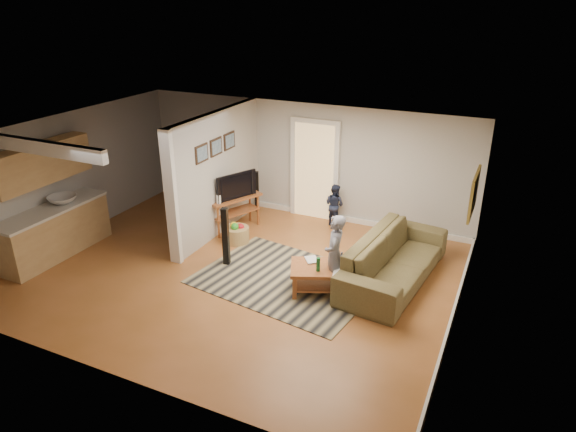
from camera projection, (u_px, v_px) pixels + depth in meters
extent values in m
plane|color=brown|center=(236.00, 272.00, 9.15)|extent=(7.50, 7.50, 0.00)
cube|color=#B2AFAB|center=(303.00, 160.00, 11.16)|extent=(7.50, 0.04, 2.50)
cube|color=#B2AFAB|center=(68.00, 177.00, 10.10)|extent=(0.04, 6.00, 2.50)
cube|color=#B2AFAB|center=(464.00, 250.00, 7.21)|extent=(0.04, 6.00, 2.50)
cube|color=white|center=(230.00, 135.00, 8.16)|extent=(7.50, 6.00, 0.04)
cube|color=#B2AFAB|center=(218.00, 173.00, 10.33)|extent=(0.15, 3.10, 2.50)
cube|color=white|center=(171.00, 199.00, 9.03)|extent=(0.22, 0.10, 2.50)
cube|color=white|center=(302.00, 211.00, 11.60)|extent=(7.50, 0.04, 0.12)
cube|color=white|center=(451.00, 321.00, 7.69)|extent=(0.04, 6.00, 0.12)
cube|color=#D8B272|center=(315.00, 172.00, 11.07)|extent=(0.90, 0.06, 2.10)
cube|color=#A37B4B|center=(55.00, 233.00, 9.62)|extent=(0.60, 2.20, 0.90)
cube|color=beige|center=(50.00, 210.00, 9.44)|extent=(0.64, 2.24, 0.05)
cube|color=#A37B4B|center=(41.00, 164.00, 9.10)|extent=(0.35, 2.00, 0.70)
imported|color=silver|center=(63.00, 203.00, 9.68)|extent=(0.54, 0.54, 0.19)
cube|color=black|center=(202.00, 153.00, 9.51)|extent=(0.03, 0.40, 0.34)
cube|color=black|center=(216.00, 147.00, 9.93)|extent=(0.03, 0.40, 0.34)
cube|color=black|center=(229.00, 141.00, 10.35)|extent=(0.03, 0.40, 0.34)
cube|color=olive|center=(474.00, 194.00, 7.86)|extent=(0.04, 0.90, 0.68)
cube|color=black|center=(287.00, 279.00, 8.91)|extent=(3.25, 2.58, 0.01)
imported|color=#443E22|center=(392.00, 279.00, 8.92)|extent=(1.38, 2.84, 0.80)
cube|color=brown|center=(327.00, 268.00, 8.41)|extent=(1.35, 1.08, 0.06)
cube|color=silver|center=(327.00, 268.00, 8.41)|extent=(0.84, 0.66, 0.02)
cube|color=brown|center=(326.00, 283.00, 8.52)|extent=(1.22, 0.96, 0.03)
cube|color=brown|center=(295.00, 288.00, 8.26)|extent=(0.09, 0.09, 0.43)
cube|color=brown|center=(359.00, 289.00, 8.22)|extent=(0.09, 0.09, 0.43)
cube|color=brown|center=(296.00, 271.00, 8.77)|extent=(0.09, 0.09, 0.43)
cube|color=brown|center=(357.00, 272.00, 8.73)|extent=(0.09, 0.09, 0.43)
imported|color=navy|center=(341.00, 263.00, 8.50)|extent=(0.26, 0.26, 0.21)
cylinder|color=#145828|center=(318.00, 264.00, 8.22)|extent=(0.06, 0.06, 0.24)
imported|color=#998C4C|center=(306.00, 261.00, 8.57)|extent=(0.31, 0.33, 0.02)
imported|color=#66594C|center=(333.00, 273.00, 8.21)|extent=(0.27, 0.32, 0.02)
cube|color=brown|center=(234.00, 198.00, 10.58)|extent=(0.88, 1.23, 0.05)
cube|color=brown|center=(235.00, 212.00, 10.71)|extent=(0.80, 1.13, 0.03)
cylinder|color=brown|center=(211.00, 217.00, 10.52)|extent=(0.05, 0.05, 0.71)
cylinder|color=brown|center=(250.00, 206.00, 11.12)|extent=(0.05, 0.05, 0.71)
cylinder|color=brown|center=(218.00, 222.00, 10.32)|extent=(0.05, 0.05, 0.71)
cylinder|color=brown|center=(258.00, 209.00, 10.92)|extent=(0.05, 0.05, 0.71)
imported|color=black|center=(235.00, 197.00, 10.56)|extent=(0.50, 0.90, 0.54)
cylinder|color=white|center=(219.00, 199.00, 10.21)|extent=(0.10, 0.10, 0.17)
cube|color=black|center=(226.00, 237.00, 9.22)|extent=(0.13, 0.13, 1.11)
cube|color=black|center=(257.00, 191.00, 11.60)|extent=(0.12, 0.12, 0.94)
cylinder|color=#A27446|center=(237.00, 235.00, 10.22)|extent=(0.49, 0.49, 0.32)
sphere|color=red|center=(240.00, 227.00, 10.17)|extent=(0.15, 0.15, 0.15)
sphere|color=yellow|center=(234.00, 225.00, 10.19)|extent=(0.15, 0.15, 0.15)
sphere|color=green|center=(235.00, 227.00, 10.09)|extent=(0.15, 0.15, 0.15)
imported|color=slate|center=(333.00, 290.00, 8.60)|extent=(0.43, 0.56, 1.36)
imported|color=#1D243D|center=(334.00, 225.00, 11.07)|extent=(0.53, 0.47, 0.92)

